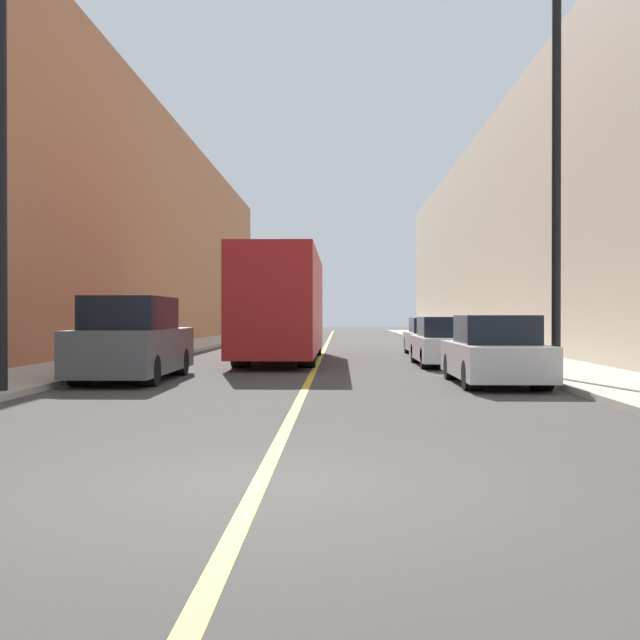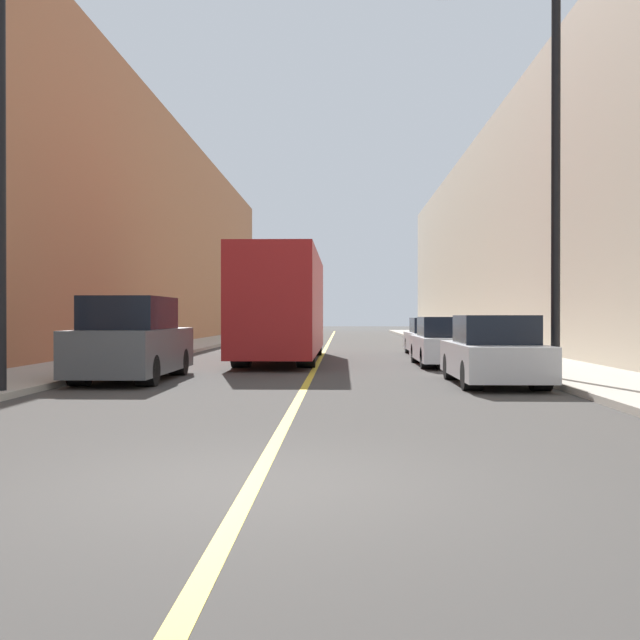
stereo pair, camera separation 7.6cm
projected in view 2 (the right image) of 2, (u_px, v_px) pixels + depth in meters
name	position (u px, v px, depth m)	size (l,w,h in m)	color
ground_plane	(252.00, 487.00, 6.62)	(200.00, 200.00, 0.00)	#3F3D3A
sidewalk_left	(192.00, 345.00, 36.81)	(2.80, 72.00, 0.13)	#B2AA9E
sidewalk_right	(463.00, 345.00, 36.40)	(2.80, 72.00, 0.13)	#B2AA9E
building_row_left	(123.00, 226.00, 36.88)	(4.00, 72.00, 11.91)	#B2724C
building_row_right	(533.00, 231.00, 36.27)	(4.00, 72.00, 11.25)	beige
road_center_line	(326.00, 347.00, 36.61)	(0.16, 72.00, 0.01)	gold
bus	(283.00, 305.00, 25.20)	(2.44, 10.73, 3.56)	#AD1E1E
parked_suv_left	(132.00, 342.00, 17.54)	(1.89, 4.85, 1.96)	#51565B
car_right_near	(494.00, 354.00, 16.42)	(1.78, 4.26, 1.53)	silver
car_right_mid	(447.00, 344.00, 22.67)	(1.86, 4.59, 1.49)	silver
car_right_far	(432.00, 338.00, 28.67)	(1.79, 4.74, 1.44)	silver
street_lamp_left	(12.00, 132.00, 13.83)	(2.75, 0.24, 8.44)	black
street_lamp_right	(546.00, 157.00, 16.62)	(2.75, 0.24, 8.72)	black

